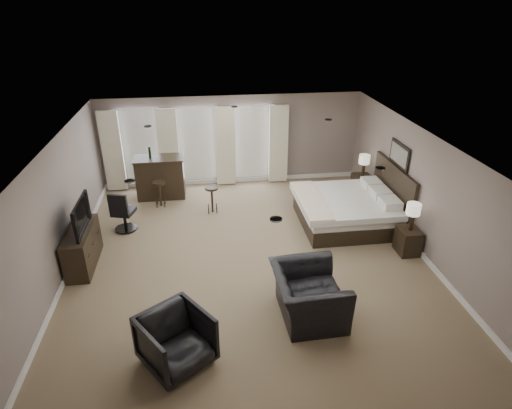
{
  "coord_description": "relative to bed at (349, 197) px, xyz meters",
  "views": [
    {
      "loc": [
        -0.89,
        -7.69,
        5.16
      ],
      "look_at": [
        0.2,
        0.4,
        1.1
      ],
      "focal_mm": 30.0,
      "sensor_mm": 36.0,
      "label": 1
    }
  ],
  "objects": [
    {
      "name": "room",
      "position": [
        -2.58,
        -1.26,
        0.57
      ],
      "size": [
        7.6,
        8.6,
        2.64
      ],
      "color": "#76654B",
      "rests_on": "ground"
    },
    {
      "name": "window_bay",
      "position": [
        -3.58,
        2.85,
        0.47
      ],
      "size": [
        5.25,
        0.2,
        2.3
      ],
      "color": "silver",
      "rests_on": "room"
    },
    {
      "name": "bed",
      "position": [
        0.0,
        0.0,
        0.0
      ],
      "size": [
        2.3,
        2.2,
        1.46
      ],
      "primitive_type": "cube",
      "color": "silver",
      "rests_on": "ground"
    },
    {
      "name": "nightstand_near",
      "position": [
        0.89,
        -1.45,
        -0.45
      ],
      "size": [
        0.43,
        0.53,
        0.57
      ],
      "primitive_type": "cube",
      "color": "black",
      "rests_on": "ground"
    },
    {
      "name": "nightstand_far",
      "position": [
        0.89,
        1.45,
        -0.42
      ],
      "size": [
        0.47,
        0.57,
        0.62
      ],
      "primitive_type": "cube",
      "color": "black",
      "rests_on": "ground"
    },
    {
      "name": "lamp_near",
      "position": [
        0.89,
        -1.45,
        0.15
      ],
      "size": [
        0.3,
        0.3,
        0.62
      ],
      "primitive_type": "cube",
      "color": "beige",
      "rests_on": "nightstand_near"
    },
    {
      "name": "lamp_far",
      "position": [
        0.89,
        1.45,
        0.2
      ],
      "size": [
        0.3,
        0.3,
        0.61
      ],
      "primitive_type": "cube",
      "color": "beige",
      "rests_on": "nightstand_far"
    },
    {
      "name": "wall_art",
      "position": [
        1.12,
        0.0,
        1.02
      ],
      "size": [
        0.04,
        0.96,
        0.56
      ],
      "primitive_type": "cube",
      "color": "slate",
      "rests_on": "room"
    },
    {
      "name": "dresser",
      "position": [
        -6.03,
        -1.01,
        -0.31
      ],
      "size": [
        0.46,
        1.44,
        0.83
      ],
      "primitive_type": "cube",
      "color": "black",
      "rests_on": "ground"
    },
    {
      "name": "tv",
      "position": [
        -6.03,
        -1.01,
        0.18
      ],
      "size": [
        0.65,
        1.13,
        0.15
      ],
      "primitive_type": "imported",
      "rotation": [
        0.0,
        0.0,
        1.57
      ],
      "color": "black",
      "rests_on": "dresser"
    },
    {
      "name": "armchair_near",
      "position": [
        -1.77,
        -3.16,
        -0.14
      ],
      "size": [
        0.92,
        1.38,
        1.18
      ],
      "primitive_type": "imported",
      "rotation": [
        0.0,
        0.0,
        1.6
      ],
      "color": "black",
      "rests_on": "ground"
    },
    {
      "name": "armchair_far",
      "position": [
        -4.01,
        -3.96,
        -0.25
      ],
      "size": [
        1.28,
        1.26,
        0.97
      ],
      "primitive_type": "imported",
      "rotation": [
        0.0,
        0.0,
        0.61
      ],
      "color": "black",
      "rests_on": "ground"
    },
    {
      "name": "bar_counter",
      "position": [
        -4.63,
        2.21,
        -0.15
      ],
      "size": [
        1.34,
        0.7,
        1.17
      ],
      "primitive_type": "cube",
      "color": "black",
      "rests_on": "ground"
    },
    {
      "name": "bar_stool_left",
      "position": [
        -4.63,
        1.61,
        -0.38
      ],
      "size": [
        0.4,
        0.4,
        0.7
      ],
      "primitive_type": "cube",
      "rotation": [
        0.0,
        0.0,
        -0.25
      ],
      "color": "black",
      "rests_on": "ground"
    },
    {
      "name": "bar_stool_right",
      "position": [
        -3.27,
        1.06,
        -0.38
      ],
      "size": [
        0.43,
        0.43,
        0.71
      ],
      "primitive_type": "cube",
      "rotation": [
        0.0,
        0.0,
        0.34
      ],
      "color": "black",
      "rests_on": "ground"
    },
    {
      "name": "desk_chair",
      "position": [
        -5.39,
        0.4,
        -0.22
      ],
      "size": [
        0.65,
        0.65,
        1.03
      ],
      "primitive_type": "cube",
      "rotation": [
        0.0,
        0.0,
        2.86
      ],
      "color": "black",
      "rests_on": "ground"
    }
  ]
}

